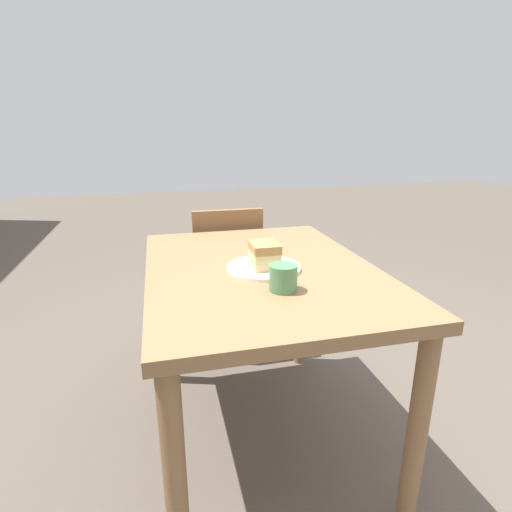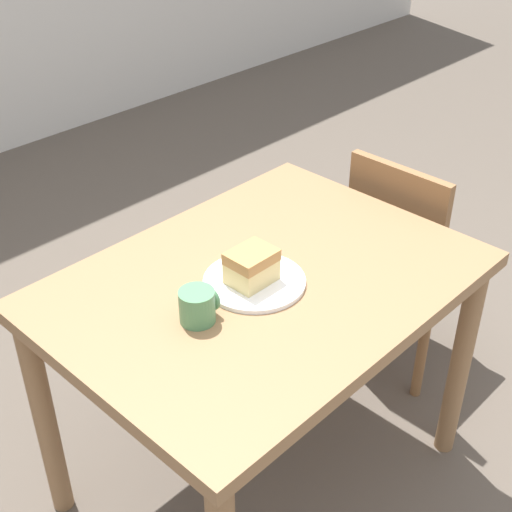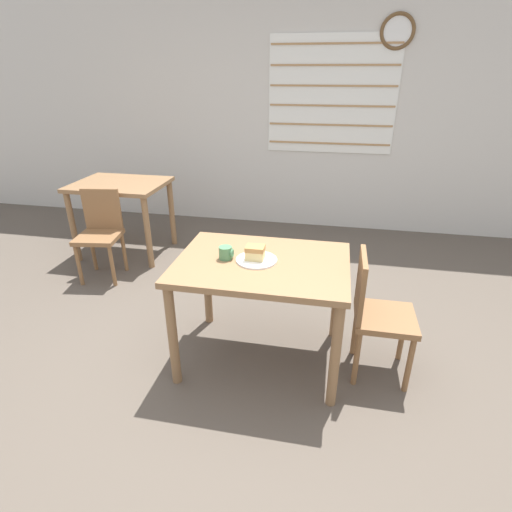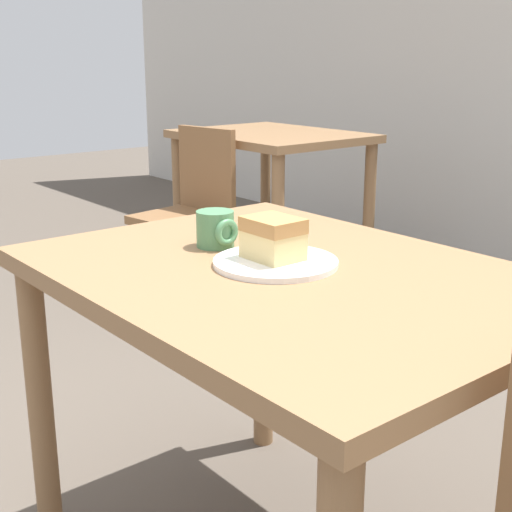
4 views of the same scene
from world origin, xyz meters
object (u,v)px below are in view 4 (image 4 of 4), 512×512
Objects in this scene: dining_table_near at (287,317)px; plate at (276,262)px; cake_slice at (273,238)px; chair_far_corner at (191,209)px; dining_table_far at (271,158)px; coffee_mug at (216,229)px.

plate is (-0.03, -0.00, 0.11)m from dining_table_near.
chair_far_corner is at bearing 150.98° from cake_slice.
plate is at bearing -40.35° from dining_table_far.
coffee_mug is at bearing -177.42° from cake_slice.
cake_slice reaches higher than chair_far_corner.
chair_far_corner reaches higher than coffee_mug.
cake_slice is at bearing -37.50° from chair_far_corner.
coffee_mug is at bearing -177.36° from dining_table_near.
chair_far_corner is 3.23× the size of plate.
cake_slice reaches higher than dining_table_far.
cake_slice is at bearing 175.87° from plate.
coffee_mug is (1.49, -0.94, 0.33)m from chair_far_corner.
dining_table_far is 2.28m from cake_slice.
plate is at bearing 2.26° from coffee_mug.
dining_table_far is at bearing 136.11° from coffee_mug.
dining_table_near is 11.66× the size of coffee_mug.
plate is (1.68, -0.93, 0.29)m from chair_far_corner.
cake_slice is (1.67, -0.93, 0.34)m from chair_far_corner.
coffee_mug is (-0.23, -0.01, 0.15)m from dining_table_near.
dining_table_far is 9.94× the size of coffee_mug.
cake_slice is 0.19m from coffee_mug.
chair_far_corner is 1.79m from coffee_mug.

